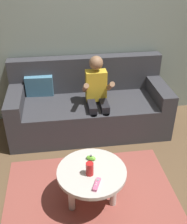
# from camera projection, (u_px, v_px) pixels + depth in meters

# --- Properties ---
(ground_plane) EXTENTS (10.39, 10.39, 0.00)m
(ground_plane) POSITION_uv_depth(u_px,v_px,m) (123.00, 213.00, 2.46)
(ground_plane) COLOR brown
(wall_back) EXTENTS (5.20, 0.05, 2.50)m
(wall_back) POSITION_uv_depth(u_px,v_px,m) (95.00, 24.00, 3.35)
(wall_back) COLOR gray
(wall_back) RESTS_ON ground
(couch) EXTENTS (1.95, 0.80, 0.88)m
(couch) POSITION_uv_depth(u_px,v_px,m) (88.00, 107.00, 3.49)
(couch) COLOR #38383D
(couch) RESTS_ON ground
(person_seated_on_couch) EXTENTS (0.35, 0.42, 1.01)m
(person_seated_on_couch) POSITION_uv_depth(u_px,v_px,m) (97.00, 94.00, 3.20)
(person_seated_on_couch) COLOR black
(person_seated_on_couch) RESTS_ON ground
(coffee_table) EXTENTS (0.61, 0.61, 0.39)m
(coffee_table) POSITION_uv_depth(u_px,v_px,m) (92.00, 175.00, 2.41)
(coffee_table) COLOR beige
(coffee_table) RESTS_ON ground
(area_rug) EXTENTS (1.63, 1.32, 0.01)m
(area_rug) POSITION_uv_depth(u_px,v_px,m) (92.00, 201.00, 2.58)
(area_rug) COLOR #9E4C42
(area_rug) RESTS_ON ground
(game_remote_pink_near_edge) EXTENTS (0.09, 0.14, 0.03)m
(game_remote_pink_near_edge) POSITION_uv_depth(u_px,v_px,m) (97.00, 184.00, 2.22)
(game_remote_pink_near_edge) COLOR pink
(game_remote_pink_near_edge) RESTS_ON coffee_table
(nunchuk_lime) EXTENTS (0.10, 0.08, 0.05)m
(nunchuk_lime) POSITION_uv_depth(u_px,v_px,m) (91.00, 158.00, 2.49)
(nunchuk_lime) COLOR #72C638
(nunchuk_lime) RESTS_ON coffee_table
(soda_can) EXTENTS (0.07, 0.07, 0.12)m
(soda_can) POSITION_uv_depth(u_px,v_px,m) (90.00, 169.00, 2.31)
(soda_can) COLOR red
(soda_can) RESTS_ON coffee_table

